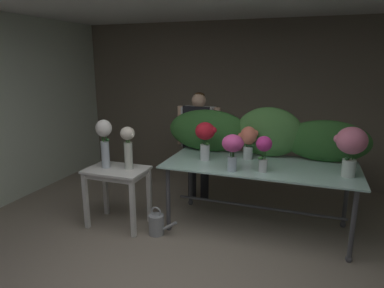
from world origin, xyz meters
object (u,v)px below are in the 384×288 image
Objects in this scene: vase_white_roses_tall at (104,139)px; vase_cream_lisianthus_tall at (128,145)px; vase_fuchsia_ranunculus at (233,147)px; side_table_white at (117,177)px; florist at (198,135)px; vase_crimson_stock at (205,136)px; vase_rosy_lilies at (351,145)px; display_table_glass at (259,173)px; vase_magenta_tulips at (264,150)px; vase_coral_freesia at (248,140)px; watering_can at (157,224)px.

vase_cream_lisianthus_tall is at bearing 9.82° from vase_white_roses_tall.
vase_cream_lisianthus_tall reaches higher than vase_fuchsia_ranunculus.
side_table_white is 1.34m from florist.
vase_rosy_lilies is at bearing -2.46° from vase_crimson_stock.
display_table_glass is 1.57m from vase_cream_lisianthus_tall.
vase_fuchsia_ranunculus is at bearing 5.34° from side_table_white.
vase_rosy_lilies is 0.87m from vase_magenta_tulips.
vase_coral_freesia is at bearing 24.48° from vase_crimson_stock.
vase_crimson_stock reaches higher than vase_magenta_tulips.
vase_rosy_lilies reaches higher than vase_magenta_tulips.
vase_white_roses_tall is at bearing -172.46° from vase_rosy_lilies.
florist is at bearing 54.46° from vase_white_roses_tall.
side_table_white is 1.43× the size of vase_cream_lisianthus_tall.
side_table_white is at bearing -163.87° from display_table_glass.
vase_white_roses_tall is (-1.12, -0.42, -0.03)m from vase_crimson_stock.
vase_coral_freesia reaches higher than display_table_glass.
vase_coral_freesia is 0.79× the size of vase_cream_lisianthus_tall.
vase_cream_lisianthus_tall is at bearing -174.11° from vase_magenta_tulips.
vase_rosy_lilies is (0.92, -0.11, 0.44)m from display_table_glass.
florist is (-0.97, 0.65, 0.25)m from display_table_glass.
display_table_glass is at bearing 104.65° from vase_magenta_tulips.
watering_can is at bearing -5.27° from vase_white_roses_tall.
display_table_glass is 1.19m from florist.
watering_can is (-0.83, -0.19, -0.96)m from vase_fuchsia_ranunculus.
vase_coral_freesia reaches higher than side_table_white.
display_table_glass is at bearing 4.09° from vase_crimson_stock.
florist is 4.42× the size of watering_can.
side_table_white is 1.57× the size of vase_crimson_stock.
vase_crimson_stock reaches higher than side_table_white.
vase_white_roses_tall reaches higher than vase_cream_lisianthus_tall.
vase_crimson_stock reaches higher than watering_can.
vase_crimson_stock is 0.92m from vase_cream_lisianthus_tall.
side_table_white is 2.63m from vase_rosy_lilies.
side_table_white is at bearing -120.41° from florist.
florist reaches higher than vase_crimson_stock.
vase_cream_lisianthus_tall is 0.99m from watering_can.
side_table_white is 0.73m from watering_can.
display_table_glass is 0.77m from vase_crimson_stock.
watering_can is (-0.11, -1.18, -0.83)m from florist.
vase_magenta_tulips is 1.12× the size of watering_can.
vase_fuchsia_ranunculus is 0.79× the size of vase_cream_lisianthus_tall.
vase_magenta_tulips is at bearing 7.05° from side_table_white.
vase_white_roses_tall is at bearing -125.54° from florist.
vase_magenta_tulips is at bearing -170.25° from vase_rosy_lilies.
vase_coral_freesia is at bearing 37.81° from watering_can.
vase_rosy_lilies is 1.19m from vase_fuchsia_ranunculus.
vase_crimson_stock is 1.31× the size of watering_can.
florist is 0.78m from vase_crimson_stock.
vase_fuchsia_ranunculus is 1.53m from vase_white_roses_tall.
vase_fuchsia_ranunculus reaches higher than side_table_white.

